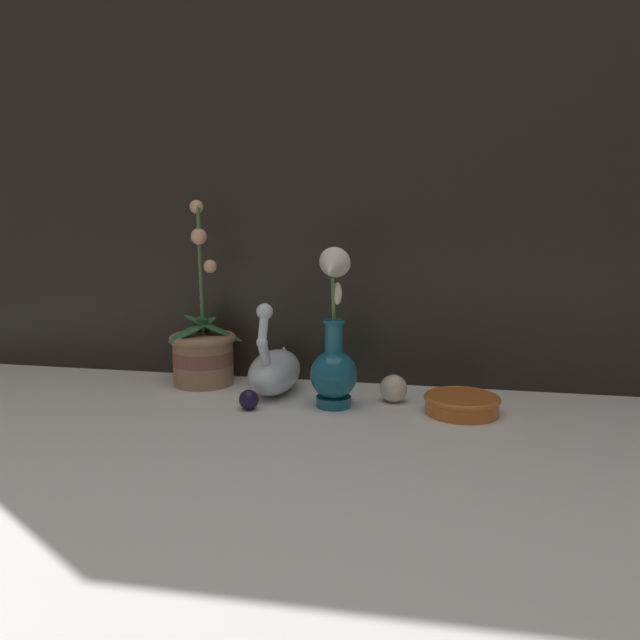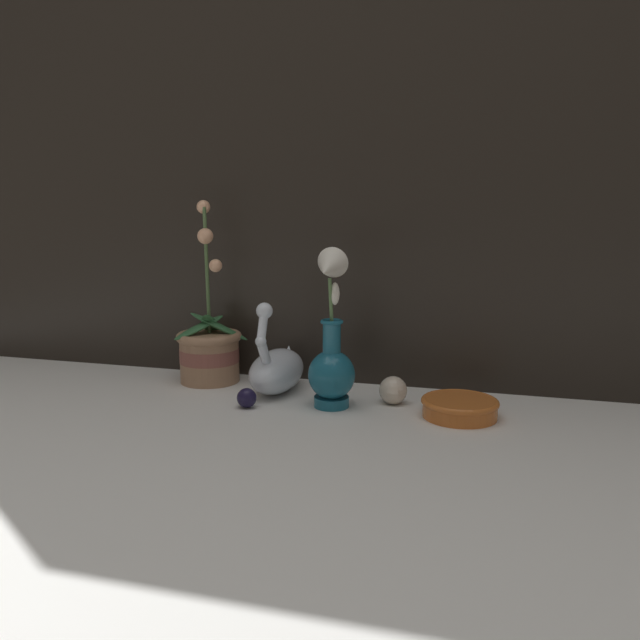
% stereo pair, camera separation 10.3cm
% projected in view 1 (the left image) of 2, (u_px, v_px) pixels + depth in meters
% --- Properties ---
extents(ground_plane, '(2.80, 2.80, 0.00)m').
position_uv_depth(ground_plane, '(312.00, 421.00, 1.16)').
color(ground_plane, silver).
extents(window_backdrop, '(2.80, 0.03, 1.20)m').
position_uv_depth(window_backdrop, '(340.00, 111.00, 1.35)').
color(window_backdrop, black).
rests_on(window_backdrop, ground_plane).
extents(orchid_potted_plant, '(0.17, 0.16, 0.41)m').
position_uv_depth(orchid_potted_plant, '(203.00, 351.00, 1.40)').
color(orchid_potted_plant, '#9E7556').
rests_on(orchid_potted_plant, ground_plane).
extents(swan_figurine, '(0.10, 0.21, 0.20)m').
position_uv_depth(swan_figurine, '(275.00, 369.00, 1.34)').
color(swan_figurine, silver).
rests_on(swan_figurine, ground_plane).
extents(blue_vase, '(0.09, 0.12, 0.32)m').
position_uv_depth(blue_vase, '(333.00, 352.00, 1.22)').
color(blue_vase, '#195B75').
rests_on(blue_vase, ground_plane).
extents(glass_sphere, '(0.06, 0.06, 0.06)m').
position_uv_depth(glass_sphere, '(394.00, 388.00, 1.27)').
color(glass_sphere, beige).
rests_on(glass_sphere, ground_plane).
extents(amber_dish, '(0.15, 0.15, 0.04)m').
position_uv_depth(amber_dish, '(462.00, 403.00, 1.20)').
color(amber_dish, '#C66628').
rests_on(amber_dish, ground_plane).
extents(glass_bauble, '(0.04, 0.04, 0.04)m').
position_uv_depth(glass_bauble, '(249.00, 400.00, 1.22)').
color(glass_bauble, '#191433').
rests_on(glass_bauble, ground_plane).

